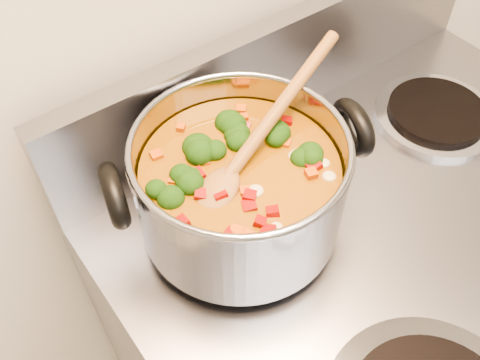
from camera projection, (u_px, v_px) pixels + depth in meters
The scene contains 3 objects.
stockpot at pixel (240, 185), 0.61m from camera, with size 0.31×0.24×0.15m.
wooden_spoon at pixel (249, 149), 0.58m from camera, with size 0.27×0.11×0.09m.
cooktop_crumbs at pixel (171, 214), 0.68m from camera, with size 0.36×0.18×0.01m.
Camera 1 is at (-0.40, 1.01, 1.47)m, focal length 40.00 mm.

